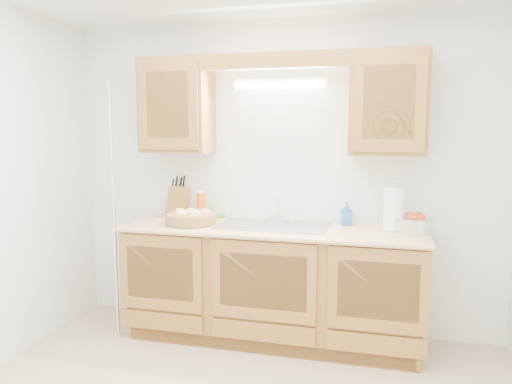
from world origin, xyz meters
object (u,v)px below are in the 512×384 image
(fruit_basket, at_px, (191,217))
(knife_block, at_px, (178,202))
(paper_towel, at_px, (394,209))
(apple_bowl, at_px, (414,224))

(fruit_basket, bearing_deg, knife_block, 129.88)
(paper_towel, bearing_deg, knife_block, 175.19)
(fruit_basket, bearing_deg, paper_towel, 4.67)
(paper_towel, relative_size, apple_bowl, 1.27)
(knife_block, distance_m, apple_bowl, 1.91)
(paper_towel, distance_m, apple_bowl, 0.17)
(apple_bowl, bearing_deg, paper_towel, 175.55)
(fruit_basket, relative_size, knife_block, 1.14)
(paper_towel, xyz_separation_m, apple_bowl, (0.14, -0.01, -0.10))
(fruit_basket, bearing_deg, apple_bowl, 3.90)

